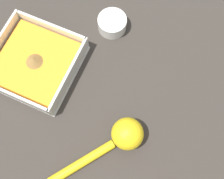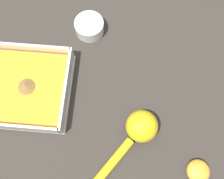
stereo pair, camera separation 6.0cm
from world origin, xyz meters
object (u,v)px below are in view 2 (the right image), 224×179
(spice_bowl, at_px, (89,27))
(lemon_half, at_px, (198,171))
(square_dish, at_px, (27,88))
(lemon_squeezer, at_px, (137,132))

(spice_bowl, distance_m, lemon_half, 0.42)
(square_dish, xyz_separation_m, lemon_squeezer, (-0.08, -0.26, 0.02))
(square_dish, distance_m, spice_bowl, 0.21)
(spice_bowl, xyz_separation_m, lemon_half, (-0.33, -0.27, -0.00))
(lemon_squeezer, distance_m, lemon_half, 0.15)
(square_dish, xyz_separation_m, lemon_half, (-0.15, -0.40, -0.00))
(spice_bowl, xyz_separation_m, lemon_squeezer, (-0.26, -0.13, 0.02))
(square_dish, relative_size, spice_bowl, 2.67)
(spice_bowl, relative_size, lemon_squeezer, 0.37)
(lemon_squeezer, bearing_deg, lemon_half, -81.35)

